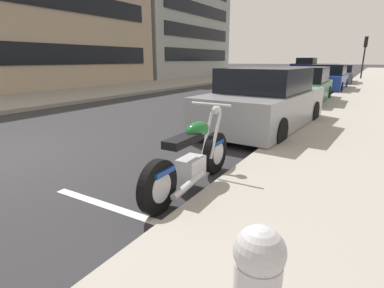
% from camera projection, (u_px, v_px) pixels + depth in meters
% --- Properties ---
extents(sidewalk_far_curb, '(120.00, 5.00, 0.14)m').
position_uv_depth(sidewalk_far_curb, '(135.00, 87.00, 18.52)').
color(sidewalk_far_curb, gray).
rests_on(sidewalk_far_curb, ground).
extents(parking_stall_stripe, '(0.12, 2.20, 0.01)m').
position_uv_depth(parking_stall_stripe, '(120.00, 210.00, 3.55)').
color(parking_stall_stripe, silver).
rests_on(parking_stall_stripe, ground).
extents(parked_motorcycle, '(2.15, 0.62, 1.12)m').
position_uv_depth(parked_motorcycle, '(192.00, 159.00, 4.03)').
color(parked_motorcycle, black).
rests_on(parked_motorcycle, ground).
extents(parked_car_at_intersection, '(4.43, 2.14, 1.53)m').
position_uv_depth(parked_car_at_intersection, '(265.00, 101.00, 7.50)').
color(parked_car_at_intersection, gray).
rests_on(parked_car_at_intersection, ground).
extents(parked_car_across_street, '(4.30, 1.89, 1.44)m').
position_uv_depth(parked_car_across_street, '(303.00, 86.00, 12.08)').
color(parked_car_across_street, '#236638').
rests_on(parked_car_across_street, ground).
extents(parked_car_mid_block, '(4.44, 1.84, 1.47)m').
position_uv_depth(parked_car_mid_block, '(328.00, 78.00, 17.07)').
color(parked_car_mid_block, navy).
rests_on(parked_car_mid_block, ground).
extents(parked_car_far_down_curb, '(4.81, 2.09, 1.36)m').
position_uv_depth(parked_car_far_down_curb, '(339.00, 75.00, 21.93)').
color(parked_car_far_down_curb, '#4C515B').
rests_on(parked_car_far_down_curb, ground).
extents(crossing_truck, '(2.33, 5.16, 1.94)m').
position_uv_depth(crossing_truck, '(312.00, 67.00, 34.67)').
color(crossing_truck, '#141947').
rests_on(crossing_truck, ground).
extents(traffic_signal_near_corner, '(0.36, 0.28, 3.47)m').
position_uv_depth(traffic_signal_near_corner, '(365.00, 48.00, 25.55)').
color(traffic_signal_near_corner, black).
rests_on(traffic_signal_near_corner, sidewalk_near_curb).
extents(townhouse_behind_pole, '(14.55, 8.51, 9.10)m').
position_uv_depth(townhouse_behind_pole, '(24.00, 12.00, 18.47)').
color(townhouse_behind_pole, tan).
rests_on(townhouse_behind_pole, ground).
extents(townhouse_far_uphill, '(13.70, 10.56, 9.83)m').
position_uv_depth(townhouse_far_uphill, '(156.00, 28.00, 30.95)').
color(townhouse_far_uphill, '#939993').
rests_on(townhouse_far_uphill, ground).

